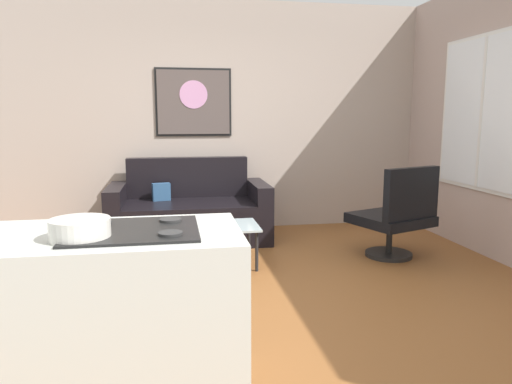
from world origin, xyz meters
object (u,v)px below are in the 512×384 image
Objects in this scene: wall_painting at (194,102)px; couch at (189,214)px; coffee_table at (208,229)px; armchair at (397,215)px; mixing_bowl at (80,229)px.

couch is at bearing -101.06° from wall_painting.
wall_painting is at bearing 91.61° from coffee_table.
wall_painting is at bearing 140.30° from armchair.
coffee_table is 1.01× the size of armchair.
wall_painting is (-0.04, 1.51, 1.22)m from coffee_table.
coffee_table is 2.42m from mixing_bowl.
wall_painting reaches higher than coffee_table.
coffee_table is at bearing -88.39° from wall_painting.
coffee_table is 1.03× the size of wall_painting.
mixing_bowl is 0.29× the size of wall_painting.
mixing_bowl is at bearing -100.24° from wall_painting.
mixing_bowl is 3.87m from wall_painting.
mixing_bowl is at bearing -107.82° from coffee_table.
mixing_bowl is (-2.59, -2.17, 0.48)m from armchair.
mixing_bowl is at bearing -100.11° from couch.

